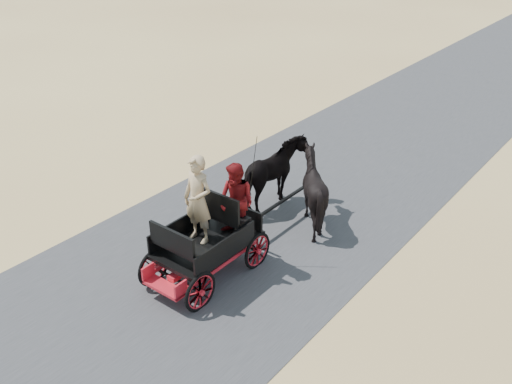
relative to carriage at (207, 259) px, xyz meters
The scene contains 7 objects.
ground 0.84m from the carriage, 113.03° to the right, with size 140.00×140.00×0.00m, color tan.
road 0.84m from the carriage, 113.03° to the right, with size 6.00×140.00×0.01m, color #38383A.
carriage is the anchor object (origin of this frame).
horse_left 3.09m from the carriage, 100.39° to the left, with size 0.91×2.01×1.70m, color black.
horse_right 3.09m from the carriage, 79.61° to the left, with size 1.37×1.54×1.70m, color black.
driver_man 1.28m from the carriage, 165.96° to the left, with size 0.66×0.43×1.80m, color tan.
passenger_woman 1.33m from the carriage, 63.43° to the left, with size 0.77×0.60×1.58m, color #660C0F.
Camera 1 is at (6.85, -6.08, 6.89)m, focal length 40.00 mm.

